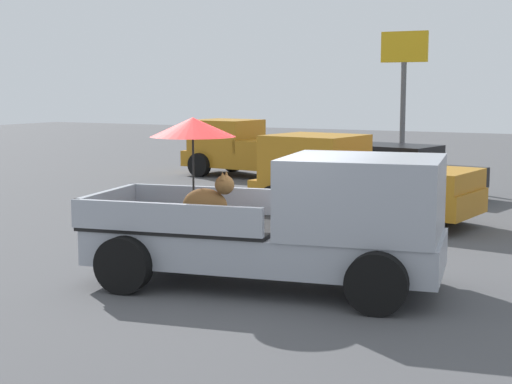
{
  "coord_description": "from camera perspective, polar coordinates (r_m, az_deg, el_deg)",
  "views": [
    {
      "loc": [
        4.95,
        -9.72,
        2.83
      ],
      "look_at": [
        -1.01,
        1.66,
        1.1
      ],
      "focal_mm": 54.39,
      "sensor_mm": 36.0,
      "label": 1
    }
  ],
  "objects": [
    {
      "name": "pickup_truck_far",
      "position": [
        16.76,
        7.27,
        0.91
      ],
      "size": [
        4.99,
        2.65,
        1.8
      ],
      "rotation": [
        0.0,
        0.0,
        3.01
      ],
      "color": "black",
      "rests_on": "ground"
    },
    {
      "name": "motel_sign",
      "position": [
        23.54,
        10.81,
        8.4
      ],
      "size": [
        1.4,
        0.16,
        4.48
      ],
      "color": "#59595B",
      "rests_on": "ground"
    },
    {
      "name": "ground_plane",
      "position": [
        11.27,
        0.65,
        -6.88
      ],
      "size": [
        80.0,
        80.0,
        0.0
      ],
      "primitive_type": "plane",
      "color": "#4C4C4F"
    },
    {
      "name": "parked_sedan_near",
      "position": [
        20.83,
        10.33,
        1.8
      ],
      "size": [
        4.55,
        2.56,
        1.33
      ],
      "rotation": [
        0.0,
        0.0,
        -0.18
      ],
      "color": "black",
      "rests_on": "ground"
    },
    {
      "name": "pickup_truck_main",
      "position": [
        10.95,
        2.86,
        -2.09
      ],
      "size": [
        5.31,
        2.99,
        2.41
      ],
      "rotation": [
        0.0,
        0.0,
        0.18
      ],
      "color": "black",
      "rests_on": "ground"
    },
    {
      "name": "pickup_truck_red",
      "position": [
        24.8,
        -0.31,
        3.15
      ],
      "size": [
        4.94,
        2.5,
        1.8
      ],
      "rotation": [
        0.0,
        0.0,
        3.05
      ],
      "color": "black",
      "rests_on": "ground"
    }
  ]
}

